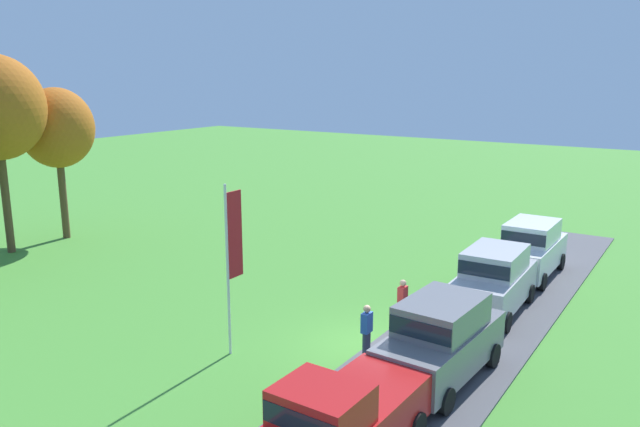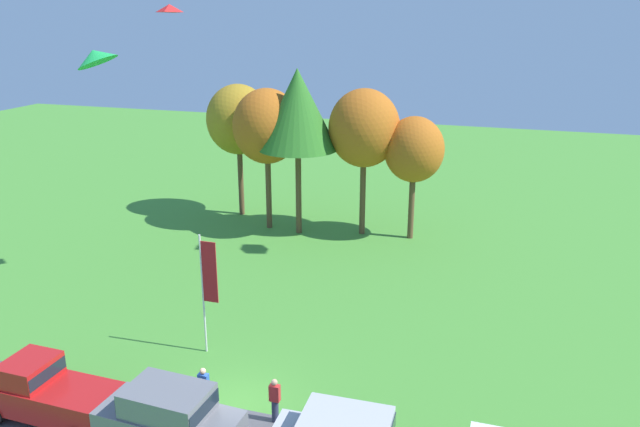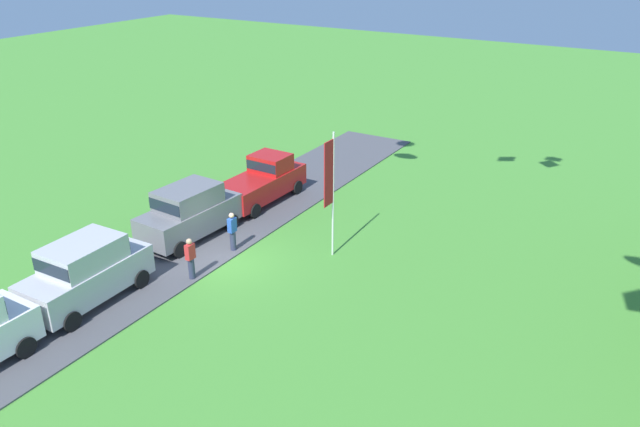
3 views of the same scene
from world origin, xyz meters
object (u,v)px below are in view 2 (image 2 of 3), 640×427
object	(u,v)px
tree_right_of_center	(364,129)
kite_delta_trailing_tail	(95,56)
car_pickup_by_flagpole	(47,391)
flag_banner	(207,280)
kite_diamond_mid_center	(169,8)
tree_far_right	(298,110)
person_beside_suv	(275,401)
person_on_lawn	(204,389)
tree_left_of_center	(238,120)
tree_center_back	(414,150)
car_suv_near_entrance	(169,418)
tree_lone_near	(267,127)

from	to	relation	value
tree_right_of_center	kite_delta_trailing_tail	bearing A→B (deg)	-105.83
car_pickup_by_flagpole	flag_banner	bearing A→B (deg)	59.40
car_pickup_by_flagpole	flag_banner	world-z (taller)	flag_banner
kite_diamond_mid_center	tree_far_right	bearing A→B (deg)	73.76
kite_diamond_mid_center	person_beside_suv	bearing A→B (deg)	-47.58
person_on_lawn	tree_left_of_center	size ratio (longest dim) A/B	0.19
person_beside_suv	kite_delta_trailing_tail	distance (m)	13.14
tree_left_of_center	tree_right_of_center	distance (m)	8.98
car_pickup_by_flagpole	person_on_lawn	distance (m)	5.32
kite_delta_trailing_tail	tree_left_of_center	bearing A→B (deg)	101.10
tree_far_right	kite_delta_trailing_tail	xyz separation A→B (m)	(-1.23, -16.90, 4.23)
tree_center_back	flag_banner	xyz separation A→B (m)	(-5.57, -16.00, -2.29)
car_suv_near_entrance	tree_left_of_center	bearing A→B (deg)	108.94
tree_right_of_center	flag_banner	xyz separation A→B (m)	(-2.51, -15.89, -3.43)
tree_far_right	kite_delta_trailing_tail	world-z (taller)	kite_delta_trailing_tail
tree_left_of_center	flag_banner	xyz separation A→B (m)	(6.36, -17.23, -3.28)
person_beside_suv	tree_right_of_center	distance (m)	20.35
tree_far_right	car_suv_near_entrance	bearing A→B (deg)	-81.98
person_on_lawn	kite_diamond_mid_center	world-z (taller)	kite_diamond_mid_center
person_on_lawn	flag_banner	distance (m)	4.64
flag_banner	kite_diamond_mid_center	size ratio (longest dim) A/B	5.39
car_suv_near_entrance	tree_lone_near	world-z (taller)	tree_lone_near
person_on_lawn	tree_center_back	bearing A→B (deg)	78.55
tree_center_back	person_beside_suv	bearing A→B (deg)	-93.97
person_on_lawn	tree_right_of_center	xyz separation A→B (m)	(0.93, 19.53, 5.82)
car_suv_near_entrance	person_on_lawn	xyz separation A→B (m)	(0.01, 2.28, -0.42)
tree_lone_near	car_suv_near_entrance	bearing A→B (deg)	-76.46
tree_right_of_center	flag_banner	world-z (taller)	tree_right_of_center
car_pickup_by_flagpole	kite_diamond_mid_center	world-z (taller)	kite_diamond_mid_center
person_on_lawn	kite_delta_trailing_tail	distance (m)	12.01
person_beside_suv	tree_right_of_center	xyz separation A→B (m)	(-1.70, 19.43, 5.82)
kite_delta_trailing_tail	kite_diamond_mid_center	bearing A→B (deg)	101.06
car_pickup_by_flagpole	tree_far_right	bearing A→B (deg)	84.44
tree_right_of_center	kite_delta_trailing_tail	xyz separation A→B (m)	(-5.09, -17.96, 5.33)
person_on_lawn	tree_center_back	world-z (taller)	tree_center_back
tree_lone_near	kite_diamond_mid_center	bearing A→B (deg)	-93.28
car_suv_near_entrance	person_beside_suv	size ratio (longest dim) A/B	2.75
car_pickup_by_flagpole	kite_delta_trailing_tail	size ratio (longest dim) A/B	3.54
person_beside_suv	kite_diamond_mid_center	world-z (taller)	kite_diamond_mid_center
tree_center_back	kite_diamond_mid_center	size ratio (longest dim) A/B	7.90
tree_center_back	flag_banner	world-z (taller)	tree_center_back
tree_left_of_center	kite_delta_trailing_tail	world-z (taller)	kite_delta_trailing_tail
tree_right_of_center	kite_diamond_mid_center	world-z (taller)	kite_diamond_mid_center
tree_right_of_center	kite_delta_trailing_tail	distance (m)	19.41
person_on_lawn	tree_lone_near	bearing A→B (deg)	105.12
car_suv_near_entrance	tree_lone_near	size ratio (longest dim) A/B	0.52
car_suv_near_entrance	tree_right_of_center	world-z (taller)	tree_right_of_center
tree_right_of_center	flag_banner	bearing A→B (deg)	-98.99
person_on_lawn	kite_delta_trailing_tail	xyz separation A→B (m)	(-4.17, 1.58, 11.16)
person_beside_suv	tree_lone_near	size ratio (longest dim) A/B	0.19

